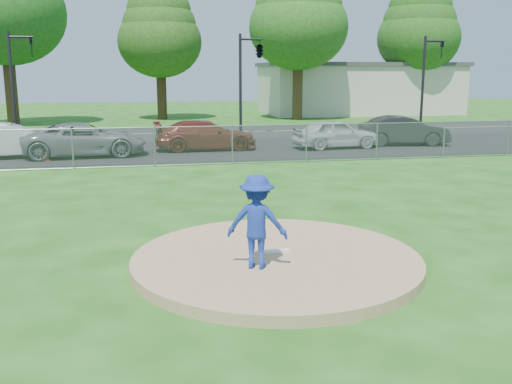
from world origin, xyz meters
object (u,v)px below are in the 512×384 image
(parked_car_darkred, at_px, (205,135))
(pitcher, at_px, (257,222))
(traffic_cone, at_px, (45,153))
(parked_car_gray, at_px, (85,140))
(traffic_signal_center, at_px, (257,52))
(parked_car_charcoal, at_px, (403,130))
(tree_center, at_px, (160,31))
(tree_far_right, at_px, (419,28))
(parked_car_pearl, at_px, (335,134))
(traffic_signal_right, at_px, (427,75))
(commercial_building, at_px, (357,88))
(tree_right, at_px, (299,14))
(traffic_signal_left, at_px, (16,75))
(parked_car_white, at_px, (11,141))

(parked_car_darkred, bearing_deg, pitcher, 175.67)
(traffic_cone, relative_size, parked_car_gray, 0.12)
(traffic_signal_center, distance_m, parked_car_charcoal, 9.32)
(tree_center, xyz_separation_m, tree_far_right, (21.00, 1.00, 0.59))
(tree_far_right, distance_m, parked_car_pearl, 24.36)
(traffic_signal_right, relative_size, parked_car_charcoal, 1.29)
(commercial_building, distance_m, tree_far_right, 7.00)
(tree_right, relative_size, tree_far_right, 1.08)
(tree_far_right, xyz_separation_m, parked_car_darkred, (-19.60, -18.70, -6.37))
(traffic_cone, distance_m, parked_car_darkred, 7.07)
(tree_right, bearing_deg, parked_car_gray, -129.69)
(traffic_signal_center, bearing_deg, tree_center, 112.49)
(pitcher, bearing_deg, parked_car_charcoal, -102.15)
(tree_center, height_order, traffic_signal_center, tree_center)
(pitcher, xyz_separation_m, traffic_cone, (-5.87, 14.79, -0.71))
(traffic_signal_left, height_order, parked_car_white, traffic_signal_left)
(parked_car_gray, bearing_deg, traffic_signal_right, -75.21)
(commercial_building, xyz_separation_m, parked_car_darkred, (-15.60, -21.70, -1.47))
(parked_car_darkred, bearing_deg, parked_car_charcoal, -91.70)
(tree_far_right, height_order, traffic_cone, tree_far_right)
(tree_center, xyz_separation_m, traffic_signal_center, (4.97, -12.00, -1.86))
(traffic_signal_center, bearing_deg, parked_car_gray, -142.78)
(tree_center, relative_size, traffic_signal_right, 1.76)
(commercial_building, height_order, parked_car_darkred, commercial_building)
(commercial_building, bearing_deg, parked_car_white, -136.59)
(tree_far_right, xyz_separation_m, traffic_signal_right, (-5.76, -13.00, -3.70))
(tree_far_right, xyz_separation_m, pitcher, (-20.48, -35.55, -6.04))
(traffic_signal_right, distance_m, parked_car_white, 23.21)
(traffic_signal_left, xyz_separation_m, parked_car_gray, (3.89, -6.71, -2.64))
(commercial_building, bearing_deg, traffic_signal_center, -126.94)
(traffic_cone, relative_size, parked_car_pearl, 0.15)
(traffic_signal_center, height_order, parked_car_gray, traffic_signal_center)
(parked_car_darkred, bearing_deg, traffic_signal_left, 56.73)
(parked_car_white, bearing_deg, commercial_building, -57.60)
(parked_car_charcoal, bearing_deg, tree_right, 13.05)
(tree_far_right, distance_m, parked_car_charcoal, 22.11)
(traffic_signal_center, height_order, parked_car_white, traffic_signal_center)
(traffic_cone, height_order, parked_car_pearl, parked_car_pearl)
(traffic_signal_center, distance_m, parked_car_gray, 11.76)
(traffic_signal_left, bearing_deg, parked_car_charcoal, -16.93)
(commercial_building, xyz_separation_m, parked_car_pearl, (-9.50, -22.24, -1.46))
(traffic_cone, relative_size, parked_car_charcoal, 0.14)
(tree_right, xyz_separation_m, parked_car_gray, (-13.87, -16.71, -6.93))
(traffic_signal_center, bearing_deg, parked_car_white, -150.93)
(tree_center, xyz_separation_m, parked_car_pearl, (7.50, -18.24, -5.77))
(tree_right, bearing_deg, tree_far_right, 15.26)
(parked_car_gray, distance_m, parked_car_pearl, 11.38)
(commercial_building, xyz_separation_m, tree_center, (-17.00, -4.00, 4.31))
(tree_center, bearing_deg, parked_car_gray, -101.68)
(parked_car_darkred, bearing_deg, tree_right, -30.07)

